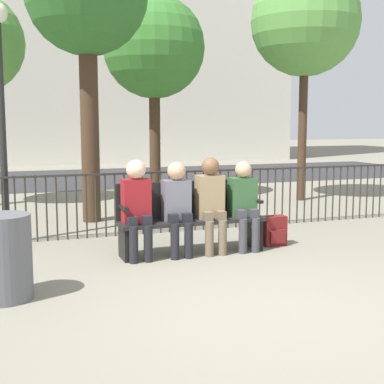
{
  "coord_description": "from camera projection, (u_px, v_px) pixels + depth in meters",
  "views": [
    {
      "loc": [
        -2.28,
        -4.19,
        1.69
      ],
      "look_at": [
        0.0,
        2.16,
        0.8
      ],
      "focal_mm": 50.0,
      "sensor_mm": 36.0,
      "label": 1
    }
  ],
  "objects": [
    {
      "name": "seated_person_3",
      "position": [
        244.0,
        200.0,
        7.02
      ],
      "size": [
        0.34,
        0.39,
        1.18
      ],
      "color": "#3D3D42",
      "rests_on": "ground"
    },
    {
      "name": "seated_person_2",
      "position": [
        211.0,
        199.0,
        6.86
      ],
      "size": [
        0.34,
        0.39,
        1.24
      ],
      "color": "brown",
      "rests_on": "ground"
    },
    {
      "name": "backpack",
      "position": [
        274.0,
        231.0,
        7.33
      ],
      "size": [
        0.32,
        0.22,
        0.41
      ],
      "color": "maroon",
      "rests_on": "ground"
    },
    {
      "name": "trash_bin",
      "position": [
        3.0,
        257.0,
        5.07
      ],
      "size": [
        0.53,
        0.53,
        0.82
      ],
      "color": "#56565B",
      "rests_on": "ground"
    },
    {
      "name": "tree_2",
      "position": [
        154.0,
        48.0,
        11.39
      ],
      "size": [
        2.18,
        2.18,
        4.36
      ],
      "color": "#422D1E",
      "rests_on": "ground"
    },
    {
      "name": "fence_railing",
      "position": [
        161.0,
        197.0,
        8.11
      ],
      "size": [
        9.01,
        0.03,
        0.95
      ],
      "color": "#2D2823",
      "rests_on": "ground"
    },
    {
      "name": "ground_plane",
      "position": [
        271.0,
        307.0,
        4.89
      ],
      "size": [
        80.0,
        80.0,
        0.0
      ],
      "primitive_type": "plane",
      "color": "gray"
    },
    {
      "name": "street_surface",
      "position": [
        82.0,
        178.0,
        16.09
      ],
      "size": [
        24.0,
        6.0,
        0.01
      ],
      "color": "#2B2B2D",
      "rests_on": "ground"
    },
    {
      "name": "tree_0",
      "position": [
        305.0,
        22.0,
        11.13
      ],
      "size": [
        2.27,
        2.27,
        4.91
      ],
      "color": "#422D1E",
      "rests_on": "ground"
    },
    {
      "name": "park_bench",
      "position": [
        190.0,
        214.0,
        6.92
      ],
      "size": [
        1.91,
        0.45,
        0.92
      ],
      "color": "black",
      "rests_on": "ground"
    },
    {
      "name": "lamp_post",
      "position": [
        0.0,
        84.0,
        7.21
      ],
      "size": [
        0.28,
        0.28,
        3.27
      ],
      "color": "black",
      "rests_on": "ground"
    },
    {
      "name": "seated_person_1",
      "position": [
        177.0,
        203.0,
        6.71
      ],
      "size": [
        0.34,
        0.39,
        1.19
      ],
      "color": "black",
      "rests_on": "ground"
    },
    {
      "name": "seated_person_0",
      "position": [
        137.0,
        203.0,
        6.53
      ],
      "size": [
        0.34,
        0.39,
        1.23
      ],
      "color": "black",
      "rests_on": "ground"
    }
  ]
}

